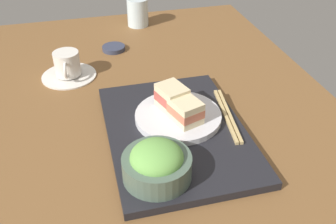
{
  "coord_description": "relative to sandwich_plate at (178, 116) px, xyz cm",
  "views": [
    {
      "loc": [
        -69.58,
        11.56,
        53.01
      ],
      "look_at": [
        -3.58,
        -5.25,
        5.0
      ],
      "focal_mm": 40.75,
      "sensor_mm": 36.0,
      "label": 1
    }
  ],
  "objects": [
    {
      "name": "chopsticks_pair",
      "position": [
        -1.81,
        -11.21,
        -0.36
      ],
      "size": [
        20.67,
        4.27,
        0.7
      ],
      "color": "tan",
      "rests_on": "serving_tray"
    },
    {
      "name": "small_sauce_dish",
      "position": [
        42.57,
        9.11,
        -1.85
      ],
      "size": [
        7.1,
        7.1,
        1.35
      ],
      "primitive_type": "cylinder",
      "color": "#33384C",
      "rests_on": "ground_plane"
    },
    {
      "name": "salad_bowl",
      "position": [
        -16.71,
        8.74,
        2.57
      ],
      "size": [
        12.98,
        12.98,
        7.38
      ],
      "color": "#4C6051",
      "rests_on": "serving_tray"
    },
    {
      "name": "coffee_cup",
      "position": [
        29.04,
        23.38,
        0.4
      ],
      "size": [
        14.98,
        14.98,
        7.34
      ],
      "color": "silver",
      "rests_on": "ground_plane"
    },
    {
      "name": "drinking_glass",
      "position": [
        60.57,
        -2.08,
        2.25
      ],
      "size": [
        7.37,
        7.37,
        9.54
      ],
      "primitive_type": "cylinder",
      "color": "silver",
      "rests_on": "ground_plane"
    },
    {
      "name": "sandwich_near",
      "position": [
        -2.79,
        -0.84,
        3.27
      ],
      "size": [
        8.21,
        7.35,
        5.13
      ],
      "color": "beige",
      "rests_on": "sandwich_plate"
    },
    {
      "name": "sandwich_plate",
      "position": [
        0.0,
        0.0,
        0.0
      ],
      "size": [
        19.59,
        19.59,
        1.41
      ],
      "primitive_type": "cylinder",
      "color": "silver",
      "rests_on": "serving_tray"
    },
    {
      "name": "ground_plane",
      "position": [
        2.32,
        7.94,
        -4.02
      ],
      "size": [
        140.0,
        100.0,
        3.0
      ],
      "primitive_type": "cube",
      "color": "brown"
    },
    {
      "name": "sandwich_far",
      "position": [
        2.79,
        0.84,
        3.62
      ],
      "size": [
        8.24,
        7.35,
        5.84
      ],
      "color": "beige",
      "rests_on": "sandwich_plate"
    },
    {
      "name": "serving_tray",
      "position": [
        -3.41,
        1.46,
        -1.61
      ],
      "size": [
        41.56,
        29.54,
        1.81
      ],
      "primitive_type": "cube",
      "color": "black",
      "rests_on": "ground_plane"
    }
  ]
}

